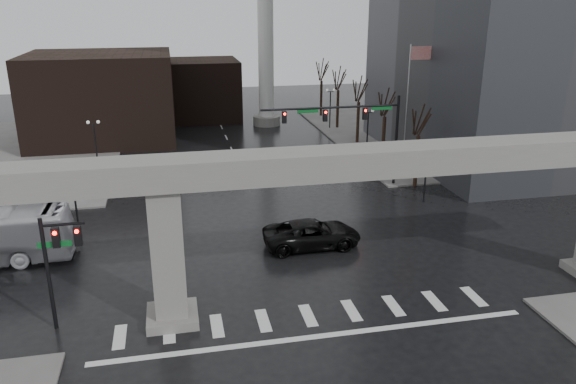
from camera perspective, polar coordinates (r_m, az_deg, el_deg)
ground at (r=31.18m, az=1.60°, el=-11.48°), size 160.00×160.00×0.00m
sidewalk_ne at (r=71.78m, az=15.28°, el=5.71°), size 28.00×36.00×0.15m
elevated_guideway at (r=28.62m, az=4.19°, el=0.77°), size 48.00×2.60×8.70m
building_far_left at (r=69.35m, az=-18.35°, el=9.13°), size 16.00×14.00×10.00m
building_far_mid at (r=79.09m, az=-8.79°, el=10.25°), size 10.00×10.00×8.00m
smokestack at (r=73.18m, az=-2.31°, el=17.11°), size 3.60×3.60×30.00m
signal_mast_arm at (r=48.49m, az=6.86°, el=7.02°), size 12.12×0.43×8.00m
signal_left_pole at (r=29.65m, az=-22.39°, el=-5.86°), size 2.30×0.30×6.00m
flagpole_assembly at (r=53.39m, az=12.34°, el=9.68°), size 2.06×0.12×12.00m
lamp_right_0 at (r=46.42m, az=13.92°, el=3.05°), size 1.22×0.32×5.11m
lamp_right_1 at (r=58.93m, az=8.11°, el=6.77°), size 1.22×0.32×5.11m
lamp_right_2 at (r=72.00m, az=4.32°, el=9.13°), size 1.22×0.32×5.11m
lamp_left_0 at (r=42.54m, az=-21.02°, el=0.86°), size 1.22×0.32×5.11m
lamp_left_1 at (r=55.93m, az=-19.03°, el=5.25°), size 1.22×0.32×5.11m
lamp_left_2 at (r=69.56m, az=-17.80°, el=7.93°), size 1.22×0.32×5.11m
tree_right_0 at (r=50.53m, az=12.99°, el=3.60°), size 1.09×1.58×7.50m
tree_right_1 at (r=57.62m, az=9.71°, el=5.77°), size 1.09×1.61×7.67m
tree_right_2 at (r=64.93m, az=7.15°, el=7.44°), size 1.10×1.63×7.85m
tree_right_3 at (r=72.39m, az=5.10°, el=8.76°), size 1.11×1.66×8.02m
tree_right_4 at (r=79.95m, az=3.42°, el=9.83°), size 1.12×1.69×8.19m
pickup_truck at (r=37.71m, az=2.46°, el=-4.28°), size 6.56×3.09×1.81m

